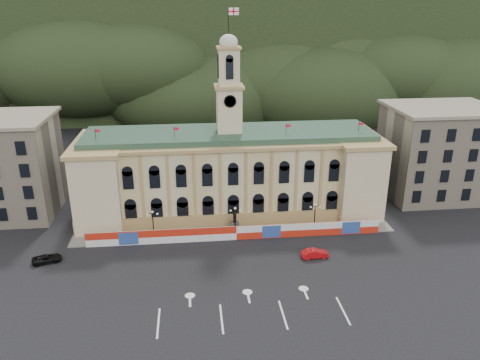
{
  "coord_description": "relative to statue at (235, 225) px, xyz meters",
  "views": [
    {
      "loc": [
        -6.88,
        -55.46,
        37.93
      ],
      "look_at": [
        0.93,
        18.0,
        9.7
      ],
      "focal_mm": 35.0,
      "sensor_mm": 36.0,
      "label": 1
    }
  ],
  "objects": [
    {
      "name": "lamp_left",
      "position": [
        -14.0,
        -1.0,
        1.89
      ],
      "size": [
        1.96,
        0.44,
        5.15
      ],
      "color": "black",
      "rests_on": "ground"
    },
    {
      "name": "red_sedan",
      "position": [
        11.74,
        -10.25,
        -0.47
      ],
      "size": [
        2.08,
        4.55,
        1.43
      ],
      "primitive_type": "imported",
      "rotation": [
        0.0,
        0.0,
        1.64
      ],
      "color": "#B40C10",
      "rests_on": "ground"
    },
    {
      "name": "lamp_center",
      "position": [
        0.0,
        -1.0,
        1.89
      ],
      "size": [
        1.96,
        0.44,
        5.15
      ],
      "color": "black",
      "rests_on": "ground"
    },
    {
      "name": "hill_ridge",
      "position": [
        0.03,
        103.99,
        18.3
      ],
      "size": [
        230.0,
        80.0,
        64.0
      ],
      "color": "black",
      "rests_on": "ground"
    },
    {
      "name": "hoarding_fence",
      "position": [
        0.06,
        -2.93,
        0.06
      ],
      "size": [
        50.0,
        0.44,
        2.5
      ],
      "color": "red",
      "rests_on": "ground"
    },
    {
      "name": "side_building_right",
      "position": [
        43.0,
        12.93,
        8.14
      ],
      "size": [
        21.0,
        17.0,
        18.6
      ],
      "color": "#C2B196",
      "rests_on": "ground"
    },
    {
      "name": "lane_markings",
      "position": [
        0.0,
        -23.0,
        -1.18
      ],
      "size": [
        26.0,
        10.0,
        0.02
      ],
      "primitive_type": null,
      "color": "white",
      "rests_on": "ground"
    },
    {
      "name": "black_suv",
      "position": [
        -30.0,
        -7.26,
        -0.57
      ],
      "size": [
        4.31,
        5.48,
        1.23
      ],
      "primitive_type": "imported",
      "rotation": [
        0.0,
        0.0,
        1.84
      ],
      "color": "black",
      "rests_on": "ground"
    },
    {
      "name": "city_hall",
      "position": [
        0.0,
        9.63,
        6.66
      ],
      "size": [
        56.2,
        17.6,
        37.1
      ],
      "color": "beige",
      "rests_on": "ground"
    },
    {
      "name": "lamp_right",
      "position": [
        14.0,
        -1.0,
        1.89
      ],
      "size": [
        1.96,
        0.44,
        5.15
      ],
      "color": "black",
      "rests_on": "ground"
    },
    {
      "name": "statue",
      "position": [
        0.0,
        0.0,
        0.0
      ],
      "size": [
        1.4,
        1.4,
        3.72
      ],
      "color": "#595651",
      "rests_on": "ground"
    },
    {
      "name": "pavement",
      "position": [
        0.0,
        -0.25,
        -1.11
      ],
      "size": [
        56.0,
        5.5,
        0.16
      ],
      "primitive_type": "cube",
      "color": "slate",
      "rests_on": "ground"
    },
    {
      "name": "ground",
      "position": [
        0.0,
        -18.0,
        -1.19
      ],
      "size": [
        260.0,
        260.0,
        0.0
      ],
      "primitive_type": "plane",
      "color": "black",
      "rests_on": "ground"
    }
  ]
}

